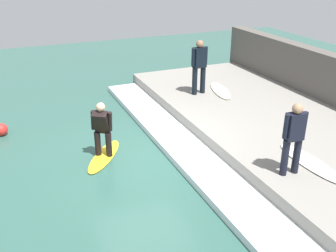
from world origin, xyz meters
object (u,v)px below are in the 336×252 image
object	(u,v)px
surfer_waiting_far	(294,135)
marker_buoy	(1,130)
surfboard_riding	(104,156)
surfer_riding	(102,127)
surfboard_waiting_near	(220,90)
surfboard_waiting_far	(310,162)
surfer_waiting_near	(199,64)

from	to	relation	value
surfer_waiting_far	marker_buoy	distance (m)	7.74
surfboard_riding	surfer_waiting_far	bearing A→B (deg)	-43.68
surfer_riding	surfboard_waiting_near	distance (m)	4.99
surfboard_riding	surfboard_waiting_far	world-z (taller)	surfboard_waiting_far
surfboard_waiting_far	surfer_waiting_far	bearing A→B (deg)	-168.73
surfer_waiting_near	surfboard_waiting_far	distance (m)	5.16
surfboard_riding	surfboard_waiting_near	distance (m)	5.00
surfboard_waiting_far	surfboard_waiting_near	bearing A→B (deg)	82.68
surfer_waiting_near	surfer_waiting_far	distance (m)	5.25
surfer_riding	marker_buoy	xyz separation A→B (m)	(-2.29, 2.35, -0.65)
surfer_riding	marker_buoy	distance (m)	3.34
surfer_waiting_near	surfboard_waiting_near	bearing A→B (deg)	-6.38
surfboard_waiting_near	marker_buoy	world-z (taller)	surfboard_waiting_near
surfboard_waiting_near	surfboard_waiting_far	size ratio (longest dim) A/B	0.94
surfer_waiting_near	surfboard_waiting_far	size ratio (longest dim) A/B	0.89
surfer_waiting_far	surfboard_waiting_far	world-z (taller)	surfer_waiting_far
surfer_waiting_near	surfer_waiting_far	xyz separation A→B (m)	(-0.57, -5.21, -0.10)
marker_buoy	surfboard_waiting_near	bearing A→B (deg)	-2.04
marker_buoy	surfer_riding	bearing A→B (deg)	-45.75
surfer_riding	surfboard_waiting_far	bearing A→B (deg)	-36.69
surfer_waiting_far	surfboard_waiting_near	bearing A→B (deg)	75.31
surfboard_riding	marker_buoy	xyz separation A→B (m)	(-2.29, 2.35, 0.14)
surfboard_riding	surfboard_waiting_near	xyz separation A→B (m)	(4.51, 2.11, 0.45)
surfer_waiting_near	marker_buoy	size ratio (longest dim) A/B	4.95
surfer_riding	surfer_waiting_far	bearing A→B (deg)	-43.68
surfboard_riding	surfer_riding	world-z (taller)	surfer_riding
surfboard_riding	surfboard_waiting_far	xyz separation A→B (m)	(3.86, -2.88, 0.45)
surfboard_riding	surfer_waiting_far	size ratio (longest dim) A/B	1.12
surfboard_waiting_far	surfer_waiting_near	bearing A→B (deg)	91.51
marker_buoy	surfer_waiting_near	bearing A→B (deg)	-1.48
surfboard_riding	surfer_waiting_far	xyz separation A→B (m)	(3.16, -3.02, 1.30)
surfboard_waiting_far	marker_buoy	size ratio (longest dim) A/B	5.57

